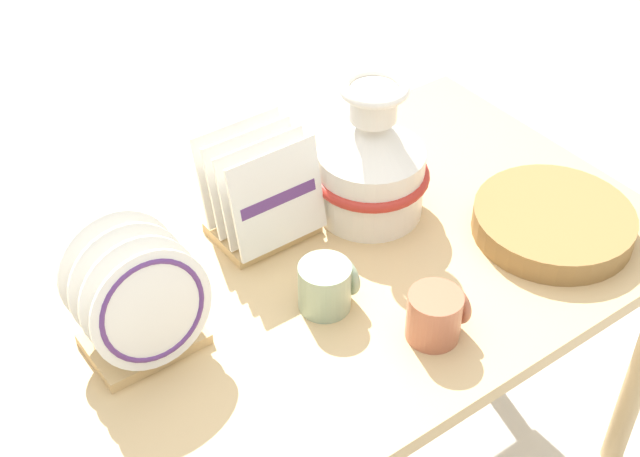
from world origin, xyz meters
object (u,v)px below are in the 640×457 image
at_px(ceramic_vase, 371,162).
at_px(dish_rack_square_plates, 261,199).
at_px(mug_sage_glaze, 327,285).
at_px(wicker_charger_stack, 553,222).
at_px(dish_rack_round_plates, 140,307).
at_px(mug_terracotta_glaze, 436,315).

relative_size(ceramic_vase, dish_rack_square_plates, 1.37).
xyz_separation_m(dish_rack_square_plates, mug_sage_glaze, (-0.02, -0.25, -0.04)).
bearing_deg(ceramic_vase, mug_sage_glaze, -143.78).
relative_size(wicker_charger_stack, mug_sage_glaze, 3.04).
bearing_deg(mug_sage_glaze, dish_rack_round_plates, 162.34).
bearing_deg(dish_rack_round_plates, wicker_charger_stack, -14.07).
distance_m(ceramic_vase, mug_sage_glaze, 0.31).
bearing_deg(ceramic_vase, dish_rack_square_plates, 161.95).
bearing_deg(ceramic_vase, mug_terracotta_glaze, -109.95).
height_order(ceramic_vase, mug_terracotta_glaze, ceramic_vase).
distance_m(dish_rack_square_plates, wicker_charger_stack, 0.60).
bearing_deg(mug_terracotta_glaze, dish_rack_round_plates, 147.48).
bearing_deg(mug_sage_glaze, dish_rack_square_plates, 85.73).
relative_size(wicker_charger_stack, mug_terracotta_glaze, 3.04).
xyz_separation_m(ceramic_vase, dish_rack_square_plates, (-0.22, 0.07, -0.04)).
relative_size(dish_rack_round_plates, mug_sage_glaze, 2.24).
bearing_deg(mug_terracotta_glaze, wicker_charger_stack, 10.60).
xyz_separation_m(dish_rack_round_plates, wicker_charger_stack, (0.82, -0.21, -0.07)).
bearing_deg(wicker_charger_stack, mug_sage_glaze, 168.33).
distance_m(dish_rack_round_plates, wicker_charger_stack, 0.85).
height_order(wicker_charger_stack, mug_sage_glaze, mug_sage_glaze).
height_order(ceramic_vase, dish_rack_round_plates, ceramic_vase).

